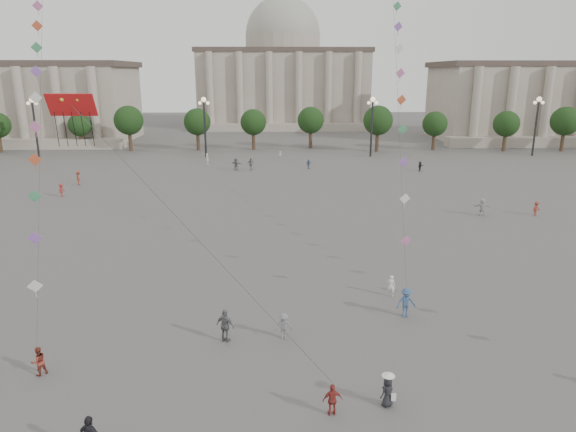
{
  "coord_description": "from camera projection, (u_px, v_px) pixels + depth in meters",
  "views": [
    {
      "loc": [
        -2.54,
        -22.94,
        14.73
      ],
      "look_at": [
        -1.62,
        12.0,
        4.97
      ],
      "focal_mm": 32.0,
      "sensor_mm": 36.0,
      "label": 1
    }
  ],
  "objects": [
    {
      "name": "ground",
      "position": [
        326.0,
        373.0,
        26.11
      ],
      "size": [
        360.0,
        360.0,
        0.0
      ],
      "primitive_type": "plane",
      "color": "#514E4C",
      "rests_on": "ground"
    },
    {
      "name": "hall_central",
      "position": [
        283.0,
        75.0,
        146.7
      ],
      "size": [
        48.3,
        34.3,
        35.5
      ],
      "color": "gray",
      "rests_on": "ground"
    },
    {
      "name": "tree_row",
      "position": [
        287.0,
        123.0,
        99.76
      ],
      "size": [
        137.12,
        5.12,
        8.0
      ],
      "color": "#37281B",
      "rests_on": "ground"
    },
    {
      "name": "lamp_post_far_west",
      "position": [
        34.0,
        116.0,
        90.4
      ],
      "size": [
        2.0,
        0.9,
        10.65
      ],
      "color": "#262628",
      "rests_on": "ground"
    },
    {
      "name": "lamp_post_mid_west",
      "position": [
        204.0,
        116.0,
        91.15
      ],
      "size": [
        2.0,
        0.9,
        10.65
      ],
      "color": "#262628",
      "rests_on": "ground"
    },
    {
      "name": "lamp_post_mid_east",
      "position": [
        372.0,
        116.0,
        91.91
      ],
      "size": [
        2.0,
        0.9,
        10.65
      ],
      "color": "#262628",
      "rests_on": "ground"
    },
    {
      "name": "lamp_post_far_east",
      "position": [
        537.0,
        115.0,
        92.66
      ],
      "size": [
        2.0,
        0.9,
        10.65
      ],
      "color": "#262628",
      "rests_on": "ground"
    },
    {
      "name": "person_crowd_0",
      "position": [
        308.0,
        164.0,
        81.65
      ],
      "size": [
        0.94,
        0.71,
        1.48
      ],
      "primitive_type": "imported",
      "rotation": [
        0.0,
        0.0,
        0.47
      ],
      "color": "#354677",
      "rests_on": "ground"
    },
    {
      "name": "person_crowd_2",
      "position": [
        62.0,
        190.0,
        63.15
      ],
      "size": [
        0.77,
        1.15,
        1.65
      ],
      "primitive_type": "imported",
      "rotation": [
        0.0,
        0.0,
        1.42
      ],
      "color": "#9D2E2A",
      "rests_on": "ground"
    },
    {
      "name": "person_crowd_4",
      "position": [
        280.0,
        156.0,
        89.24
      ],
      "size": [
        1.14,
        1.65,
        1.71
      ],
      "primitive_type": "imported",
      "rotation": [
        0.0,
        0.0,
        4.26
      ],
      "color": "white",
      "rests_on": "ground"
    },
    {
      "name": "person_crowd_6",
      "position": [
        284.0,
        326.0,
        29.25
      ],
      "size": [
        1.05,
        0.62,
        1.6
      ],
      "primitive_type": "imported",
      "rotation": [
        0.0,
        0.0,
        6.26
      ],
      "color": "slate",
      "rests_on": "ground"
    },
    {
      "name": "person_crowd_7",
      "position": [
        482.0,
        207.0,
        54.67
      ],
      "size": [
        1.84,
        0.83,
        1.91
      ],
      "primitive_type": "imported",
      "rotation": [
        0.0,
        0.0,
        2.99
      ],
      "color": "beige",
      "rests_on": "ground"
    },
    {
      "name": "person_crowd_8",
      "position": [
        536.0,
        209.0,
        54.76
      ],
      "size": [
        1.14,
        0.98,
        1.53
      ],
      "primitive_type": "imported",
      "rotation": [
        0.0,
        0.0,
        0.51
      ],
      "color": "maroon",
      "rests_on": "ground"
    },
    {
      "name": "person_crowd_9",
      "position": [
        420.0,
        166.0,
        79.62
      ],
      "size": [
        1.3,
        1.32,
        1.52
      ],
      "primitive_type": "imported",
      "rotation": [
        0.0,
        0.0,
        0.8
      ],
      "color": "#222227",
      "rests_on": "ground"
    },
    {
      "name": "person_crowd_10",
      "position": [
        207.0,
        159.0,
        85.94
      ],
      "size": [
        0.73,
        0.77,
        1.77
      ],
      "primitive_type": "imported",
      "rotation": [
        0.0,
        0.0,
        2.25
      ],
      "color": "white",
      "rests_on": "ground"
    },
    {
      "name": "person_crowd_12",
      "position": [
        236.0,
        164.0,
        80.37
      ],
      "size": [
        1.81,
        1.49,
        1.94
      ],
      "primitive_type": "imported",
      "rotation": [
        0.0,
        0.0,
        2.54
      ],
      "color": "slate",
      "rests_on": "ground"
    },
    {
      "name": "person_crowd_13",
      "position": [
        391.0,
        286.0,
        34.93
      ],
      "size": [
        0.66,
        0.57,
        1.51
      ],
      "primitive_type": "imported",
      "rotation": [
        0.0,
        0.0,
        2.68
      ],
      "color": "white",
      "rests_on": "ground"
    },
    {
      "name": "person_crowd_16",
      "position": [
        251.0,
        164.0,
        80.4
      ],
      "size": [
        1.15,
        0.53,
        1.91
      ],
      "primitive_type": "imported",
      "rotation": [
        0.0,
        0.0,
        6.23
      ],
      "color": "slate",
      "rests_on": "ground"
    },
    {
      "name": "person_crowd_17",
      "position": [
        79.0,
        178.0,
        69.97
      ],
      "size": [
        1.26,
        1.4,
        1.88
      ],
      "primitive_type": "imported",
      "rotation": [
        0.0,
        0.0,
        2.17
      ],
      "color": "brown",
      "rests_on": "ground"
    },
    {
      "name": "tourist_0",
      "position": [
        333.0,
        400.0,
        22.74
      ],
      "size": [
        0.92,
        0.46,
        1.52
      ],
      "primitive_type": "imported",
      "rotation": [
        0.0,
        0.0,
        3.25
      ],
      "color": "maroon",
      "rests_on": "ground"
    },
    {
      "name": "tourist_3",
      "position": [
        225.0,
        326.0,
        28.93
      ],
      "size": [
        1.23,
        0.95,
        1.95
      ],
      "primitive_type": "imported",
      "rotation": [
        0.0,
        0.0,
        2.66
      ],
      "color": "slate",
      "rests_on": "ground"
    },
    {
      "name": "kite_flyer_0",
      "position": [
        39.0,
        361.0,
        25.76
      ],
      "size": [
        0.94,
        0.93,
        1.53
      ],
      "primitive_type": "imported",
      "rotation": [
        0.0,
        0.0,
        3.9
      ],
      "color": "maroon",
      "rests_on": "ground"
    },
    {
      "name": "kite_flyer_1",
      "position": [
        406.0,
        303.0,
        31.87
      ],
      "size": [
        1.33,
        0.88,
        1.93
      ],
      "primitive_type": "imported",
      "rotation": [
        0.0,
        0.0,
        0.13
      ],
      "color": "#37527C",
      "rests_on": "ground"
    },
    {
      "name": "hat_person",
      "position": [
        388.0,
        390.0,
        23.33
      ],
      "size": [
        0.86,
        0.8,
        1.69
      ],
      "color": "black",
      "rests_on": "ground"
    },
    {
      "name": "dragon_kite",
      "position": [
        76.0,
        122.0,
        23.37
      ],
      "size": [
        6.97,
        2.47,
        17.11
      ],
      "color": "red",
      "rests_on": "ground"
    }
  ]
}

